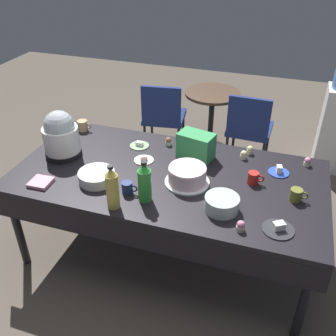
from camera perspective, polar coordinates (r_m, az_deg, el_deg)
name	(u,v)px	position (r m, az deg, el deg)	size (l,w,h in m)	color
ground	(168,250)	(3.19, 0.00, -12.14)	(9.00, 9.00, 0.00)	brown
potluck_table	(168,181)	(2.75, 0.00, -1.96)	(2.20, 1.10, 0.75)	black
frosted_layer_cake	(187,175)	(2.59, 2.90, -1.12)	(0.31, 0.31, 0.13)	silver
slow_cooker	(61,135)	(2.97, -15.71, 4.78)	(0.28, 0.28, 0.36)	black
glass_salad_bowl	(222,204)	(2.39, 8.04, -5.30)	(0.22, 0.22, 0.09)	#B2C6BC
ceramic_snack_bowl	(97,176)	(2.67, -10.63, -1.26)	(0.25, 0.25, 0.08)	silver
dessert_plate_charcoal	(278,228)	(2.33, 16.18, -8.65)	(0.19, 0.19, 0.05)	#2D2D33
dessert_plate_cream	(144,160)	(2.87, -3.63, 1.27)	(0.15, 0.15, 0.04)	beige
dessert_plate_cobalt	(279,171)	(2.83, 16.24, -0.48)	(0.15, 0.15, 0.06)	#2D4CB2
dessert_plate_sage	(139,145)	(3.06, -4.29, 3.43)	(0.15, 0.15, 0.04)	#8CA87F
cupcake_lemon	(168,141)	(3.06, 0.05, 4.00)	(0.05, 0.05, 0.07)	beige
cupcake_rose	(244,155)	(2.93, 11.25, 1.93)	(0.05, 0.05, 0.07)	beige
cupcake_mint	(241,226)	(2.27, 10.82, -8.53)	(0.05, 0.05, 0.07)	beige
cupcake_berry	(250,150)	(3.00, 12.15, 2.64)	(0.05, 0.05, 0.07)	beige
cupcake_vanilla	(307,162)	(2.97, 20.14, 0.87)	(0.05, 0.05, 0.07)	beige
soda_bottle_ginger_ale	(112,188)	(2.36, -8.34, -3.03)	(0.08, 0.08, 0.31)	gold
soda_bottle_lime_soda	(145,183)	(2.40, -3.53, -2.19)	(0.09, 0.09, 0.29)	green
coffee_mug_tan	(83,125)	(3.36, -12.62, 6.23)	(0.13, 0.09, 0.09)	tan
coffee_mug_olive	(296,195)	(2.58, 18.66, -3.83)	(0.12, 0.08, 0.08)	olive
coffee_mug_red	(254,178)	(2.66, 12.68, -1.46)	(0.11, 0.07, 0.08)	#B2231E
coffee_mug_navy	(128,188)	(2.52, -6.06, -2.94)	(0.11, 0.07, 0.08)	navy
soda_carton	(196,146)	(2.87, 4.20, 3.34)	(0.26, 0.16, 0.20)	#338C4C
paper_napkin_stack	(41,182)	(2.75, -18.51, -2.04)	(0.14, 0.14, 0.02)	pink
maroon_chair_left	(163,114)	(4.21, -0.71, 8.08)	(0.50, 0.50, 0.85)	navy
maroon_chair_right	(249,126)	(4.03, 12.04, 6.15)	(0.46, 0.46, 0.85)	navy
round_cafe_table	(212,111)	(4.29, 6.53, 8.45)	(0.60, 0.60, 0.72)	#473323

